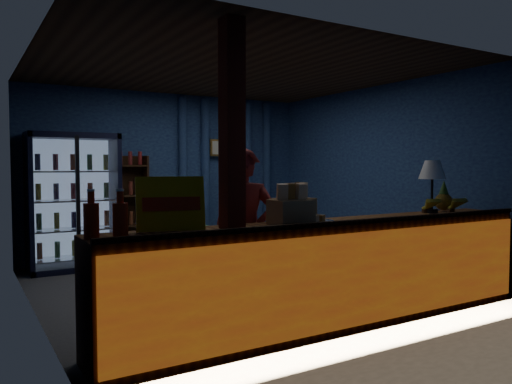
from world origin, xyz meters
TOP-DOWN VIEW (x-y plane):
  - ground at (0.00, 0.00)m, footprint 4.60×4.60m
  - room_walls at (0.00, 0.00)m, footprint 4.60×4.60m
  - counter at (0.00, -1.91)m, footprint 4.40×0.57m
  - support_post at (-1.05, -1.90)m, footprint 0.16×0.16m
  - beverage_cooler at (-1.55, 1.92)m, footprint 1.20×0.62m
  - bottle_shelf at (-0.70, 2.06)m, footprint 0.50×0.28m
  - curtain_folds at (1.00, 2.14)m, footprint 1.74×0.14m
  - framed_picture at (0.85, 2.10)m, footprint 0.36×0.04m
  - shopkeeper at (-0.67, -1.43)m, footprint 0.68×0.56m
  - green_chair at (0.57, 1.42)m, footprint 0.66×0.68m
  - side_table at (0.32, 1.38)m, footprint 0.58×0.51m
  - yellow_sign at (-1.52, -1.78)m, footprint 0.53×0.22m
  - soda_bottles at (-2.05, -1.95)m, footprint 0.28×0.19m
  - snack_box_left at (-0.39, -1.81)m, footprint 0.40×0.36m
  - snack_box_centre at (-0.50, -1.92)m, footprint 0.34×0.28m
  - pastry_tray at (-0.30, -1.90)m, footprint 0.45×0.45m
  - banana_bunches at (1.48, -1.86)m, footprint 0.54×0.31m
  - table_lamp at (1.39, -1.81)m, footprint 0.28×0.28m
  - pineapple at (1.65, -1.75)m, footprint 0.19×0.19m

SIDE VIEW (x-z plane):
  - ground at x=0.00m, z-range 0.00..0.00m
  - side_table at x=0.32m, z-range -0.04..0.48m
  - green_chair at x=0.57m, z-range 0.00..0.58m
  - counter at x=0.00m, z-range -0.02..0.97m
  - bottle_shelf at x=-0.70m, z-range -0.01..1.59m
  - shopkeeper at x=-0.67m, z-range 0.00..1.61m
  - beverage_cooler at x=-1.55m, z-range -0.02..1.88m
  - pastry_tray at x=-0.30m, z-range 0.94..1.01m
  - banana_bunches at x=1.48m, z-range 0.95..1.13m
  - snack_box_centre at x=-0.50m, z-range 0.90..1.25m
  - snack_box_left at x=-0.39m, z-range 0.90..1.25m
  - pineapple at x=1.65m, z-range 0.92..1.25m
  - soda_bottles at x=-2.05m, z-range 0.92..1.26m
  - yellow_sign at x=-1.52m, z-range 0.95..1.37m
  - support_post at x=-1.05m, z-range 0.00..2.60m
  - curtain_folds at x=1.00m, z-range 0.05..2.55m
  - table_lamp at x=1.39m, z-range 1.11..1.66m
  - room_walls at x=0.00m, z-range -0.73..3.87m
  - framed_picture at x=0.85m, z-range 1.61..1.89m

